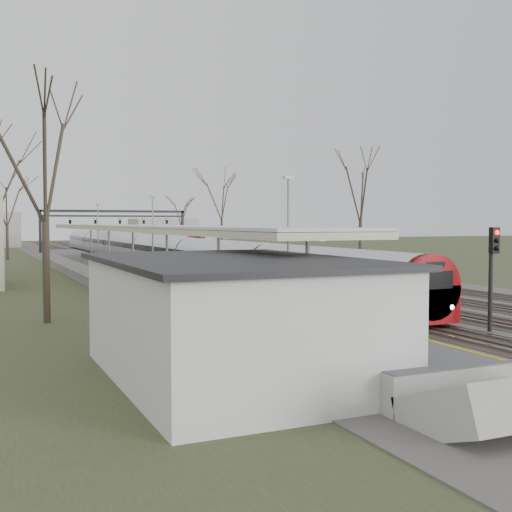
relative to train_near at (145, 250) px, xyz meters
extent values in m
cube|color=#474442|center=(2.50, -1.61, -1.43)|extent=(24.00, 160.00, 0.10)
cube|color=#4C3828|center=(-3.50, -1.61, -1.39)|extent=(2.60, 160.00, 0.06)
cube|color=gray|center=(-4.22, -1.61, -1.32)|extent=(0.07, 160.00, 0.12)
cube|color=gray|center=(-2.78, -1.61, -1.32)|extent=(0.07, 160.00, 0.12)
cube|color=#4C3828|center=(0.00, -1.61, -1.39)|extent=(2.60, 160.00, 0.06)
cube|color=gray|center=(-0.72, -1.61, -1.32)|extent=(0.07, 160.00, 0.12)
cube|color=gray|center=(0.72, -1.61, -1.32)|extent=(0.07, 160.00, 0.12)
cube|color=#4C3828|center=(3.50, -1.61, -1.39)|extent=(2.60, 160.00, 0.06)
cube|color=gray|center=(2.78, -1.61, -1.32)|extent=(0.07, 160.00, 0.12)
cube|color=gray|center=(4.22, -1.61, -1.32)|extent=(0.07, 160.00, 0.12)
cube|color=#4C3828|center=(7.00, -1.61, -1.39)|extent=(2.60, 160.00, 0.06)
cube|color=gray|center=(6.28, -1.61, -1.32)|extent=(0.07, 160.00, 0.12)
cube|color=gray|center=(7.72, -1.61, -1.32)|extent=(0.07, 160.00, 0.12)
cube|color=#4C3828|center=(10.50, -1.61, -1.39)|extent=(2.60, 160.00, 0.06)
cube|color=gray|center=(9.78, -1.61, -1.32)|extent=(0.07, 160.00, 0.12)
cube|color=gray|center=(11.22, -1.61, -1.32)|extent=(0.07, 160.00, 0.12)
cube|color=#9E9B93|center=(-6.55, -19.11, -0.98)|extent=(3.50, 69.00, 1.00)
cylinder|color=slate|center=(-6.55, -46.61, 1.02)|extent=(0.14, 0.14, 3.00)
cylinder|color=slate|center=(-6.55, -38.61, 1.02)|extent=(0.14, 0.14, 3.00)
cylinder|color=slate|center=(-6.55, -30.61, 1.02)|extent=(0.14, 0.14, 3.00)
cylinder|color=slate|center=(-6.55, -22.61, 1.02)|extent=(0.14, 0.14, 3.00)
cylinder|color=slate|center=(-6.55, -14.61, 1.02)|extent=(0.14, 0.14, 3.00)
cylinder|color=slate|center=(-6.55, -6.61, 1.02)|extent=(0.14, 0.14, 3.00)
cube|color=silver|center=(-6.55, -23.61, 2.57)|extent=(4.10, 50.00, 0.12)
cube|color=beige|center=(-6.55, -23.61, 2.40)|extent=(4.10, 50.00, 0.25)
cube|color=silver|center=(-10.00, -48.61, 0.12)|extent=(6.00, 9.00, 3.20)
cube|color=black|center=(-7.50, 28.39, 1.52)|extent=(0.35, 0.35, 6.00)
cube|color=black|center=(13.00, 28.39, 1.52)|extent=(0.35, 0.35, 6.00)
cube|color=black|center=(2.75, 28.39, 4.42)|extent=(21.00, 0.35, 0.35)
cube|color=black|center=(2.75, 28.39, 3.72)|extent=(21.00, 0.25, 0.25)
cube|color=black|center=(-3.50, 28.19, 3.02)|extent=(0.32, 0.22, 0.85)
sphere|color=#0CFF19|center=(-3.50, 28.05, 3.27)|extent=(0.16, 0.16, 0.16)
cube|color=black|center=(0.00, 28.19, 3.02)|extent=(0.32, 0.22, 0.85)
sphere|color=#0CFF19|center=(0.00, 28.05, 3.27)|extent=(0.16, 0.16, 0.16)
cube|color=black|center=(3.50, 28.19, 3.02)|extent=(0.32, 0.22, 0.85)
sphere|color=#0CFF19|center=(3.50, 28.05, 3.27)|extent=(0.16, 0.16, 0.16)
cube|color=black|center=(7.00, 28.19, 3.02)|extent=(0.32, 0.22, 0.85)
sphere|color=#0CFF19|center=(7.00, 28.05, 3.27)|extent=(0.16, 0.16, 0.16)
cube|color=black|center=(10.50, 28.19, 3.02)|extent=(0.32, 0.22, 0.85)
sphere|color=#0CFF19|center=(10.50, 28.05, 3.27)|extent=(0.16, 0.16, 0.16)
cylinder|color=#2D231C|center=(-13.50, -36.61, 0.77)|extent=(0.30, 0.30, 4.50)
cylinder|color=#2D231C|center=(16.50, -14.61, 0.77)|extent=(0.30, 0.30, 4.50)
cube|color=#A1A3AA|center=(0.00, 0.24, -0.38)|extent=(2.55, 90.00, 1.60)
cylinder|color=#A1A3AA|center=(0.00, 0.24, 0.27)|extent=(2.60, 89.70, 2.60)
cube|color=black|center=(0.00, 0.24, 0.37)|extent=(2.62, 89.40, 0.55)
cube|color=#A10910|center=(0.00, -44.66, -0.43)|extent=(2.55, 0.50, 1.50)
cylinder|color=#A10910|center=(0.00, -44.61, 0.27)|extent=(2.60, 0.60, 2.60)
cube|color=black|center=(0.00, -44.88, 0.57)|extent=(1.70, 0.12, 0.70)
sphere|color=white|center=(-0.85, -44.86, -0.53)|extent=(0.22, 0.22, 0.22)
sphere|color=white|center=(0.85, -44.86, -0.53)|extent=(0.22, 0.22, 0.22)
cube|color=black|center=(0.00, 0.24, -1.30)|extent=(1.80, 89.00, 0.35)
cube|color=#A1A3AA|center=(7.00, 34.21, -0.38)|extent=(2.55, 60.00, 1.60)
cylinder|color=#A1A3AA|center=(7.00, 34.21, 0.27)|extent=(2.60, 59.70, 2.60)
cube|color=black|center=(7.00, 34.21, 0.37)|extent=(2.62, 59.40, 0.55)
cube|color=#A10910|center=(7.00, 4.31, -0.43)|extent=(2.55, 0.50, 1.50)
cylinder|color=#A10910|center=(7.00, 4.36, 0.27)|extent=(2.60, 0.60, 2.60)
cube|color=black|center=(7.00, 4.09, 0.57)|extent=(1.70, 0.12, 0.70)
sphere|color=white|center=(6.15, 4.11, -0.53)|extent=(0.22, 0.22, 0.22)
sphere|color=white|center=(7.85, 4.11, -0.53)|extent=(0.22, 0.22, 0.22)
cube|color=black|center=(7.00, 34.21, -1.30)|extent=(1.80, 59.00, 0.35)
imported|color=#31485F|center=(-5.68, -47.41, 0.28)|extent=(0.48, 0.63, 1.52)
cylinder|color=black|center=(1.75, -46.00, 0.52)|extent=(0.16, 0.16, 4.00)
cube|color=black|center=(1.75, -46.15, 2.12)|extent=(0.35, 0.22, 1.00)
sphere|color=#FF0C05|center=(1.75, -46.28, 2.42)|extent=(0.18, 0.18, 0.18)
camera|label=1|loc=(-16.40, -64.60, 2.80)|focal=45.00mm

